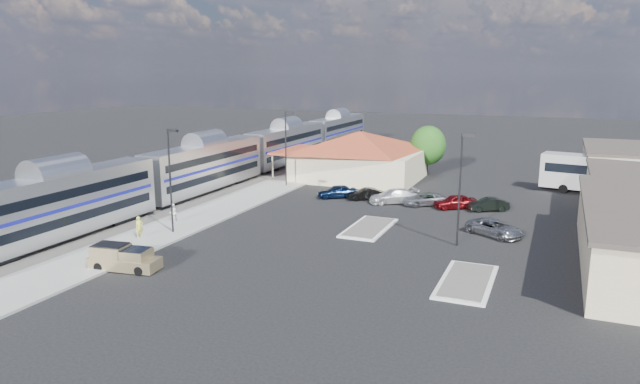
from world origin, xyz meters
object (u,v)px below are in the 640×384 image
at_px(suv, 495,228).
at_px(coach_bus, 606,173).
at_px(station_depot, 359,155).
at_px(pickup_truck, 125,259).

relative_size(suv, coach_bus, 0.36).
height_order(station_depot, coach_bus, station_depot).
distance_m(station_depot, coach_bus, 28.61).
xyz_separation_m(suv, coach_bus, (9.53, 21.44, 1.81)).
distance_m(station_depot, pickup_truck, 38.99).
bearing_deg(coach_bus, suv, 166.27).
distance_m(pickup_truck, coach_bus, 51.67).
height_order(pickup_truck, coach_bus, coach_bus).
distance_m(suv, coach_bus, 23.53).
bearing_deg(suv, coach_bus, 7.68).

